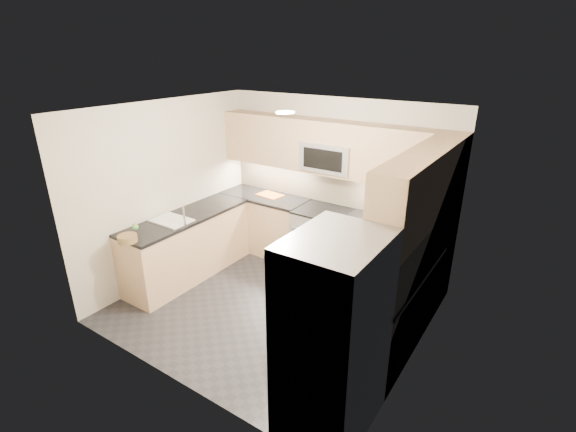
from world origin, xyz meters
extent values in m
cube|color=#232328|center=(0.00, 0.00, 0.00)|extent=(3.60, 3.20, 0.00)
cube|color=beige|center=(0.00, 0.00, 2.50)|extent=(3.60, 3.20, 0.02)
cube|color=beige|center=(0.00, 1.60, 1.25)|extent=(3.60, 0.02, 2.50)
cube|color=beige|center=(0.00, -1.60, 1.25)|extent=(3.60, 0.02, 2.50)
cube|color=beige|center=(-1.80, 0.00, 1.25)|extent=(0.02, 3.20, 2.50)
cube|color=beige|center=(1.80, 0.00, 1.25)|extent=(0.02, 3.20, 2.50)
cube|color=tan|center=(-1.09, 1.30, 0.45)|extent=(1.42, 0.60, 0.90)
cube|color=tan|center=(1.09, 1.30, 0.45)|extent=(1.42, 0.60, 0.90)
cube|color=tan|center=(1.50, 0.15, 0.45)|extent=(0.60, 1.70, 0.90)
cube|color=tan|center=(-1.50, 0.00, 0.45)|extent=(0.60, 2.00, 0.90)
cube|color=black|center=(-1.09, 1.30, 0.92)|extent=(1.42, 0.63, 0.04)
cube|color=black|center=(1.09, 1.30, 0.92)|extent=(1.42, 0.63, 0.04)
cube|color=black|center=(1.50, 0.15, 0.92)|extent=(0.63, 1.70, 0.04)
cube|color=black|center=(-1.50, 0.00, 0.92)|extent=(0.63, 2.00, 0.04)
cube|color=tan|center=(0.00, 1.43, 1.83)|extent=(3.60, 0.35, 0.75)
cube|color=tan|center=(1.62, 0.28, 1.83)|extent=(0.35, 1.95, 0.75)
cube|color=tan|center=(0.00, 1.60, 1.20)|extent=(3.60, 0.01, 0.51)
cube|color=tan|center=(1.80, 0.45, 1.20)|extent=(0.01, 2.30, 0.51)
cube|color=#ADB0B6|center=(0.00, 1.28, 0.46)|extent=(0.76, 0.65, 0.91)
cube|color=black|center=(0.00, 1.28, 0.92)|extent=(0.76, 0.65, 0.03)
cube|color=black|center=(0.00, 0.95, 0.45)|extent=(0.62, 0.02, 0.45)
cylinder|color=#B2B5BA|center=(0.00, 0.93, 0.72)|extent=(0.60, 0.02, 0.02)
cube|color=#AAABB2|center=(0.00, 1.40, 1.70)|extent=(0.76, 0.40, 0.40)
cube|color=black|center=(0.00, 1.20, 1.70)|extent=(0.60, 0.01, 0.28)
cube|color=#A2A4AA|center=(1.45, -1.15, 0.90)|extent=(0.70, 0.90, 1.80)
cylinder|color=#B2B5BA|center=(1.08, -1.33, 0.95)|extent=(0.02, 0.02, 1.20)
cylinder|color=#B2B5BA|center=(1.08, -0.97, 0.95)|extent=(0.02, 0.02, 1.20)
cube|color=white|center=(-1.50, -0.25, 0.88)|extent=(0.52, 0.38, 0.16)
cylinder|color=silver|center=(-1.24, -0.25, 1.08)|extent=(0.03, 0.03, 0.28)
cylinder|color=#4CB254|center=(1.32, 1.27, 1.03)|extent=(0.40, 0.40, 0.18)
cube|color=#DA6014|center=(-1.02, 1.36, 0.95)|extent=(0.42, 0.32, 0.01)
cylinder|color=olive|center=(-1.44, -0.99, 0.98)|extent=(0.26, 0.26, 0.09)
sphere|color=#AF1419|center=(-1.52, -0.81, 1.05)|extent=(0.08, 0.08, 0.08)
sphere|color=#4BA044|center=(-1.51, -0.81, 1.05)|extent=(0.08, 0.08, 0.08)
cube|color=white|center=(-0.04, 0.91, 0.55)|extent=(0.18, 0.04, 0.34)
cube|color=navy|center=(0.07, 0.91, 0.55)|extent=(0.17, 0.03, 0.32)
camera|label=1|loc=(2.71, -3.70, 3.11)|focal=26.00mm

